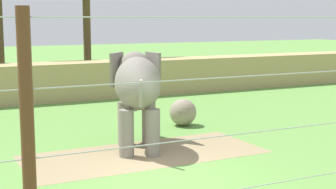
% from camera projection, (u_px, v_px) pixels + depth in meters
% --- Properties ---
extents(ground_plane, '(120.00, 120.00, 0.00)m').
position_uv_depth(ground_plane, '(165.00, 176.00, 12.05)').
color(ground_plane, '#609342').
extents(dirt_patch, '(6.66, 2.94, 0.01)m').
position_uv_depth(dirt_patch, '(145.00, 154.00, 13.99)').
color(dirt_patch, '#937F5B').
rests_on(dirt_patch, ground).
extents(embankment_wall, '(36.00, 1.80, 1.71)m').
position_uv_depth(embankment_wall, '(46.00, 82.00, 22.95)').
color(embankment_wall, tan).
rests_on(embankment_wall, ground).
extents(elephant, '(2.13, 3.51, 2.71)m').
position_uv_depth(elephant, '(137.00, 86.00, 14.44)').
color(elephant, gray).
rests_on(elephant, ground).
extents(enrichment_ball, '(0.94, 0.94, 0.94)m').
position_uv_depth(enrichment_ball, '(183.00, 112.00, 17.66)').
color(enrichment_ball, gray).
rests_on(enrichment_ball, ground).
extents(cable_fence, '(8.46, 0.20, 3.89)m').
position_uv_depth(cable_fence, '(245.00, 120.00, 8.87)').
color(cable_fence, brown).
rests_on(cable_fence, ground).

